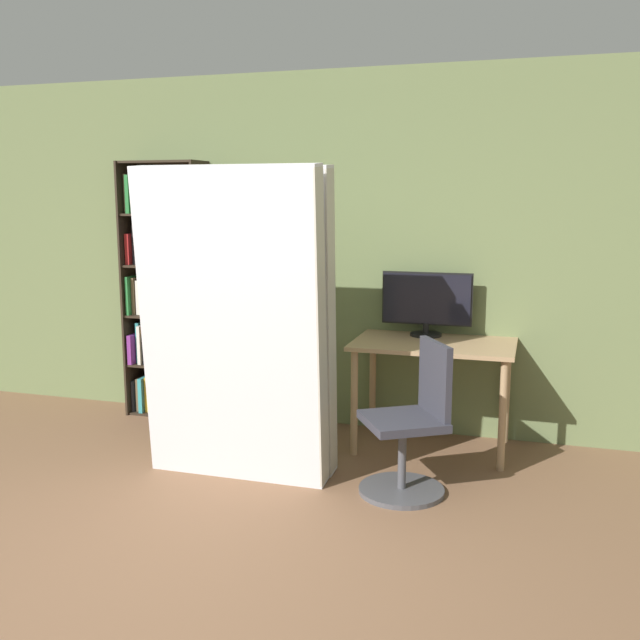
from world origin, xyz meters
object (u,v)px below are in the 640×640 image
at_px(bookshelf, 160,295).
at_px(mattress_near, 232,327).
at_px(mattress_far, 246,322).
at_px(office_chair, 411,433).
at_px(monitor, 427,302).

xyz_separation_m(bookshelf, mattress_near, (1.15, -1.15, -0.00)).
bearing_deg(mattress_far, office_chair, -4.67).
bearing_deg(office_chair, mattress_near, -173.77).
height_order(monitor, mattress_near, mattress_near).
relative_size(office_chair, bookshelf, 0.45).
bearing_deg(mattress_near, office_chair, 6.23).
bearing_deg(office_chair, bookshelf, 155.49).
xyz_separation_m(office_chair, mattress_near, (-1.10, -0.12, 0.61)).
distance_m(mattress_near, mattress_far, 0.21).
xyz_separation_m(monitor, bookshelf, (-2.17, 0.01, -0.04)).
distance_m(monitor, bookshelf, 2.17).
height_order(monitor, mattress_far, mattress_far).
height_order(office_chair, mattress_far, mattress_far).
relative_size(bookshelf, mattress_near, 1.04).
relative_size(monitor, mattress_far, 0.33).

